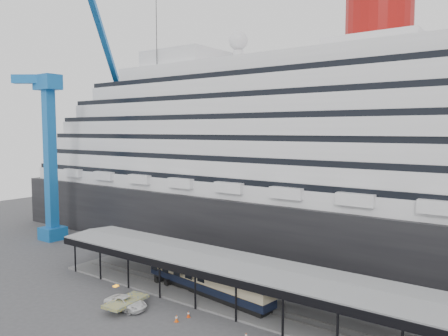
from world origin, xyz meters
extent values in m
plane|color=#3E3E40|center=(0.00, 0.00, 0.00)|extent=(200.00, 200.00, 0.00)
cube|color=black|center=(0.00, 32.00, 5.00)|extent=(130.00, 30.00, 10.00)
cylinder|color=#970F0C|center=(8.00, 32.00, 37.40)|extent=(10.00, 10.00, 9.00)
sphere|color=silver|center=(-18.00, 32.00, 37.70)|extent=(3.60, 3.60, 3.60)
cube|color=slate|center=(0.00, 5.00, 0.12)|extent=(56.00, 8.00, 0.24)
cube|color=slate|center=(0.00, 4.28, 0.28)|extent=(54.00, 0.08, 0.10)
cube|color=slate|center=(0.00, 5.72, 0.28)|extent=(54.00, 0.08, 0.10)
cube|color=black|center=(0.00, 0.50, 4.45)|extent=(56.00, 0.18, 0.90)
cube|color=black|center=(0.00, 9.50, 4.45)|extent=(56.00, 0.18, 0.90)
cube|color=slate|center=(0.00, 5.00, 5.18)|extent=(56.00, 9.00, 0.24)
cube|color=#1762B0|center=(-46.00, 10.00, 1.20)|extent=(4.00, 4.00, 2.40)
cube|color=#1762B0|center=(-46.00, 10.00, 15.40)|extent=(1.80, 1.80, 26.00)
cube|color=#1762B0|center=(-46.00, 10.00, 29.80)|extent=(5.00, 3.20, 2.80)
cube|color=#1762B0|center=(-37.61, 15.88, 39.20)|extent=(12.92, 17.86, 16.80)
cube|color=#1762B0|center=(-48.87, 7.99, 30.40)|extent=(5.83, 4.75, 1.60)
cylinder|color=black|center=(-29.22, 21.75, 23.60)|extent=(0.12, 0.12, 47.21)
imported|color=silver|center=(-9.46, -3.92, 0.74)|extent=(5.51, 2.91, 1.48)
cube|color=black|center=(-4.32, 5.00, 0.56)|extent=(19.32, 4.77, 0.64)
cube|color=black|center=(-4.32, 5.00, 1.38)|extent=(20.27, 5.26, 1.01)
cube|color=beige|center=(-4.32, 5.00, 2.48)|extent=(20.28, 5.30, 1.19)
cube|color=black|center=(-4.32, 5.00, 3.26)|extent=(20.27, 5.26, 0.37)
cube|color=#DE3F0C|center=(-2.03, -1.34, 0.02)|extent=(0.50, 0.50, 0.03)
cone|color=#DE3F0C|center=(-2.03, -1.34, 0.39)|extent=(0.42, 0.42, 0.73)
cylinder|color=white|center=(-2.03, -1.34, 0.46)|extent=(0.23, 0.23, 0.14)
cube|color=#E8530C|center=(-2.34, -3.00, 0.02)|extent=(0.43, 0.43, 0.03)
cone|color=#E8530C|center=(-2.34, -3.00, 0.42)|extent=(0.36, 0.36, 0.80)
cylinder|color=white|center=(-2.34, -3.00, 0.50)|extent=(0.26, 0.26, 0.16)
cone|color=#F1470D|center=(6.03, -1.88, 0.37)|extent=(0.39, 0.39, 0.69)
cylinder|color=white|center=(6.03, -1.88, 0.43)|extent=(0.22, 0.22, 0.13)
camera|label=1|loc=(28.99, -37.25, 20.95)|focal=35.00mm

